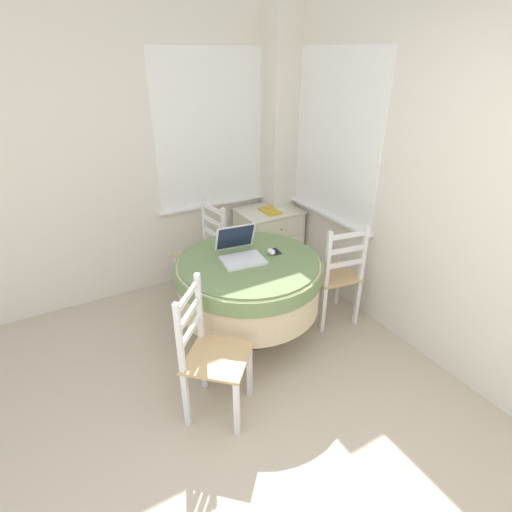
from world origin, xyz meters
TOP-DOWN VIEW (x-y plane):
  - corner_room_shell at (1.10, 1.82)m, footprint 4.20×4.75m
  - round_dining_table at (0.84, 1.66)m, footprint 1.13×1.13m
  - laptop at (0.80, 1.72)m, footprint 0.36×0.37m
  - computer_mouse at (1.04, 1.66)m, footprint 0.06×0.09m
  - cell_phone at (1.09, 1.67)m, footprint 0.06×0.11m
  - dining_chair_near_back_window at (0.78, 2.44)m, footprint 0.43×0.43m
  - dining_chair_near_right_window at (1.60, 1.52)m, footprint 0.44×0.44m
  - dining_chair_camera_near at (0.27, 1.12)m, footprint 0.54×0.54m
  - corner_cabinet at (1.60, 2.61)m, footprint 0.62×0.51m
  - book_on_cabinet at (1.57, 2.55)m, footprint 0.14×0.24m

SIDE VIEW (x-z plane):
  - corner_cabinet at x=1.60m, z-range 0.00..0.69m
  - dining_chair_near_back_window at x=0.78m, z-range -0.02..0.91m
  - dining_chair_near_right_window at x=1.60m, z-range -0.02..0.91m
  - dining_chair_camera_near at x=0.27m, z-range -0.02..0.91m
  - round_dining_table at x=0.84m, z-range 0.19..0.92m
  - book_on_cabinet at x=1.57m, z-range 0.69..0.71m
  - cell_phone at x=1.09m, z-range 0.73..0.75m
  - computer_mouse at x=1.04m, z-range 0.73..0.78m
  - laptop at x=0.80m, z-range 0.66..0.91m
  - corner_room_shell at x=1.10m, z-range 0.00..2.55m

